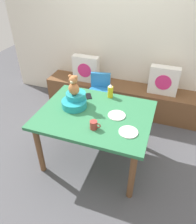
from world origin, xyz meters
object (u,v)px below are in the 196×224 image
Objects in this scene: infant_seat_teal at (75,101)px; dinner_plate_far at (128,132)px; ketchup_bottle at (110,91)px; dinner_plate_near at (117,115)px; teddy_bear at (74,86)px; highchair at (99,93)px; dining_table at (95,120)px; pillow_floral_left at (86,69)px; cell_phone at (88,96)px; coffee_mug at (94,125)px; pillow_floral_right at (164,80)px.

infant_seat_teal is 1.65× the size of dinner_plate_far.
dinner_plate_near is (0.19, -0.37, -0.08)m from ketchup_bottle.
dinner_plate_near is at bearing -2.92° from teddy_bear.
dinner_plate_far is at bearing -56.65° from highchair.
dining_table is at bearing -12.67° from infant_seat_teal.
dinner_plate_near is (0.87, -1.19, 0.07)m from pillow_floral_left.
cell_phone is (-0.65, 0.53, -0.00)m from dinner_plate_far.
dining_table is 0.47m from teddy_bear.
dinner_plate_far is (0.44, -0.20, 0.10)m from dining_table.
infant_seat_teal is at bearing -135.64° from cell_phone.
infant_seat_teal reaches higher than coffee_mug.
ketchup_bottle is at bearing -54.79° from highchair.
cell_phone is (0.41, -0.91, 0.06)m from pillow_floral_left.
pillow_floral_right is at bearing 81.02° from dinner_plate_far.
ketchup_bottle is (0.34, 0.34, 0.02)m from infant_seat_teal.
infant_seat_teal is at bearing -129.07° from pillow_floral_right.
coffee_mug is (0.31, -1.08, 0.27)m from highchair.
dining_table is 7.01× the size of ketchup_bottle.
dining_table is 6.49× the size of dinner_plate_far.
coffee_mug is at bearing -119.23° from dinner_plate_near.
pillow_floral_left is 1.28m from pillow_floral_right.
pillow_floral_right is 2.38× the size of ketchup_bottle.
pillow_floral_right is 2.20× the size of dinner_plate_near.
cell_phone is (-0.21, 0.32, 0.10)m from dining_table.
infant_seat_teal is (-0.28, 0.06, 0.17)m from dining_table.
highchair is at bearing 86.08° from teddy_bear.
dinner_plate_near is (0.48, -0.78, 0.22)m from highchair.
highchair is 3.16× the size of teddy_bear.
dinner_plate_far is at bearing -98.98° from pillow_floral_right.
infant_seat_teal reaches higher than dinner_plate_near.
ketchup_bottle is (0.68, -0.83, 0.15)m from pillow_floral_left.
dining_table is 3.93× the size of infant_seat_teal.
pillow_floral_right is 3.67× the size of coffee_mug.
dinner_plate_near is 1.00× the size of dinner_plate_far.
highchair is 6.58× the size of coffee_mug.
dinner_plate_far is at bearing -53.60° from pillow_floral_left.
pillow_floral_right is 1.76× the size of teddy_bear.
ketchup_bottle is (0.34, 0.34, -0.19)m from teddy_bear.
pillow_floral_left reaches higher than coffee_mug.
dinner_plate_near is 1.39× the size of cell_phone.
dining_table is at bearing -74.21° from highchair.
highchair is at bearing 125.21° from ketchup_bottle.
teddy_bear is 0.60m from dinner_plate_near.
pillow_floral_left is 2.20× the size of dinner_plate_far.
teddy_bear is 1.74× the size of cell_phone.
pillow_floral_right reaches higher than coffee_mug.
highchair is 2.39× the size of infant_seat_teal.
highchair reaches higher than dining_table.
ketchup_bottle is 0.29m from cell_phone.
infant_seat_teal is 0.49m from coffee_mug.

